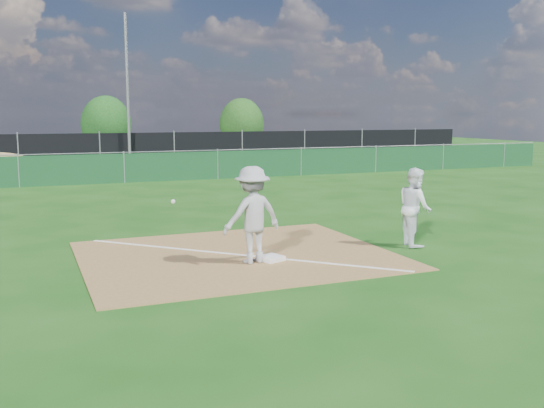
{
  "coord_description": "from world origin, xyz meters",
  "views": [
    {
      "loc": [
        -3.87,
        -10.16,
        2.8
      ],
      "look_at": [
        0.76,
        1.0,
        1.0
      ],
      "focal_mm": 40.0,
      "sensor_mm": 36.0,
      "label": 1
    }
  ],
  "objects_px": {
    "car_right": "(191,147)",
    "tree_mid": "(106,124)",
    "light_pole": "(128,91)",
    "first_base": "(271,258)",
    "car_left": "(14,151)",
    "play_at_first": "(252,215)",
    "runner": "(415,207)",
    "tree_right": "(242,124)",
    "car_mid": "(57,150)"
  },
  "relations": [
    {
      "from": "car_right",
      "to": "tree_mid",
      "type": "height_order",
      "value": "tree_mid"
    },
    {
      "from": "light_pole",
      "to": "first_base",
      "type": "bearing_deg",
      "value": -92.7
    },
    {
      "from": "light_pole",
      "to": "car_left",
      "type": "bearing_deg",
      "value": 140.98
    },
    {
      "from": "tree_mid",
      "to": "first_base",
      "type": "bearing_deg",
      "value": -92.19
    },
    {
      "from": "play_at_first",
      "to": "runner",
      "type": "xyz_separation_m",
      "value": [
        3.75,
        0.14,
        -0.09
      ]
    },
    {
      "from": "car_left",
      "to": "tree_right",
      "type": "xyz_separation_m",
      "value": [
        16.06,
        6.36,
        1.35
      ]
    },
    {
      "from": "tree_right",
      "to": "play_at_first",
      "type": "bearing_deg",
      "value": -109.36
    },
    {
      "from": "runner",
      "to": "tree_right",
      "type": "relative_size",
      "value": 0.42
    },
    {
      "from": "car_right",
      "to": "tree_mid",
      "type": "xyz_separation_m",
      "value": [
        -4.39,
        5.93,
        1.38
      ]
    },
    {
      "from": "light_pole",
      "to": "runner",
      "type": "height_order",
      "value": "light_pole"
    },
    {
      "from": "light_pole",
      "to": "car_mid",
      "type": "height_order",
      "value": "light_pole"
    },
    {
      "from": "car_left",
      "to": "light_pole",
      "type": "bearing_deg",
      "value": -134.31
    },
    {
      "from": "first_base",
      "to": "tree_right",
      "type": "xyz_separation_m",
      "value": [
        11.37,
        33.42,
        2.0
      ]
    },
    {
      "from": "runner",
      "to": "car_left",
      "type": "relative_size",
      "value": 0.41
    },
    {
      "from": "car_mid",
      "to": "tree_right",
      "type": "height_order",
      "value": "tree_right"
    },
    {
      "from": "car_left",
      "to": "tree_right",
      "type": "distance_m",
      "value": 17.33
    },
    {
      "from": "runner",
      "to": "tree_right",
      "type": "height_order",
      "value": "tree_right"
    },
    {
      "from": "light_pole",
      "to": "car_mid",
      "type": "relative_size",
      "value": 1.83
    },
    {
      "from": "tree_right",
      "to": "tree_mid",
      "type": "bearing_deg",
      "value": -177.62
    },
    {
      "from": "light_pole",
      "to": "car_left",
      "type": "distance_m",
      "value": 8.1
    },
    {
      "from": "tree_mid",
      "to": "tree_right",
      "type": "bearing_deg",
      "value": 2.38
    },
    {
      "from": "car_mid",
      "to": "tree_mid",
      "type": "xyz_separation_m",
      "value": [
        3.65,
        6.15,
        1.37
      ]
    },
    {
      "from": "tree_mid",
      "to": "tree_right",
      "type": "relative_size",
      "value": 1.02
    },
    {
      "from": "car_right",
      "to": "play_at_first",
      "type": "bearing_deg",
      "value": 152.52
    },
    {
      "from": "car_left",
      "to": "tree_right",
      "type": "bearing_deg",
      "value": -73.68
    },
    {
      "from": "first_base",
      "to": "play_at_first",
      "type": "distance_m",
      "value": 0.94
    },
    {
      "from": "car_mid",
      "to": "car_right",
      "type": "height_order",
      "value": "car_mid"
    },
    {
      "from": "play_at_first",
      "to": "first_base",
      "type": "bearing_deg",
      "value": -0.34
    },
    {
      "from": "car_mid",
      "to": "light_pole",
      "type": "bearing_deg",
      "value": -154.0
    },
    {
      "from": "light_pole",
      "to": "car_left",
      "type": "xyz_separation_m",
      "value": [
        -5.75,
        4.66,
        -3.29
      ]
    },
    {
      "from": "play_at_first",
      "to": "car_mid",
      "type": "height_order",
      "value": "play_at_first"
    },
    {
      "from": "tree_right",
      "to": "car_right",
      "type": "bearing_deg",
      "value": -132.04
    },
    {
      "from": "play_at_first",
      "to": "car_right",
      "type": "height_order",
      "value": "play_at_first"
    },
    {
      "from": "play_at_first",
      "to": "car_right",
      "type": "xyz_separation_m",
      "value": [
        6.02,
        27.07,
        -0.22
      ]
    },
    {
      "from": "light_pole",
      "to": "car_left",
      "type": "height_order",
      "value": "light_pole"
    },
    {
      "from": "first_base",
      "to": "tree_mid",
      "type": "xyz_separation_m",
      "value": [
        1.26,
        33.0,
        2.03
      ]
    },
    {
      "from": "car_right",
      "to": "tree_mid",
      "type": "distance_m",
      "value": 7.5
    },
    {
      "from": "runner",
      "to": "car_right",
      "type": "xyz_separation_m",
      "value": [
        2.27,
        26.93,
        -0.13
      ]
    },
    {
      "from": "tree_right",
      "to": "runner",
      "type": "bearing_deg",
      "value": -103.5
    },
    {
      "from": "runner",
      "to": "car_right",
      "type": "relative_size",
      "value": 0.35
    },
    {
      "from": "light_pole",
      "to": "tree_right",
      "type": "bearing_deg",
      "value": 46.9
    },
    {
      "from": "play_at_first",
      "to": "car_left",
      "type": "xyz_separation_m",
      "value": [
        -4.32,
        27.06,
        -0.22
      ]
    },
    {
      "from": "car_mid",
      "to": "car_right",
      "type": "relative_size",
      "value": 0.9
    },
    {
      "from": "runner",
      "to": "light_pole",
      "type": "bearing_deg",
      "value": 20.66
    },
    {
      "from": "tree_mid",
      "to": "car_right",
      "type": "bearing_deg",
      "value": -53.5
    },
    {
      "from": "first_base",
      "to": "tree_right",
      "type": "distance_m",
      "value": 35.36
    },
    {
      "from": "first_base",
      "to": "car_right",
      "type": "height_order",
      "value": "car_right"
    },
    {
      "from": "first_base",
      "to": "car_mid",
      "type": "xyz_separation_m",
      "value": [
        -2.4,
        26.85,
        0.67
      ]
    },
    {
      "from": "play_at_first",
      "to": "car_left",
      "type": "bearing_deg",
      "value": 99.07
    },
    {
      "from": "play_at_first",
      "to": "car_left",
      "type": "height_order",
      "value": "play_at_first"
    }
  ]
}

